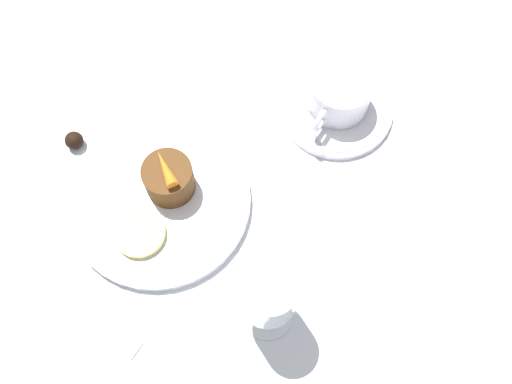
% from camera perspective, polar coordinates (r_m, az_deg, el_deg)
% --- Properties ---
extents(ground_plane, '(3.00, 3.00, 0.00)m').
position_cam_1_polar(ground_plane, '(0.78, -4.91, -1.08)').
color(ground_plane, white).
extents(dinner_plate, '(0.24, 0.24, 0.01)m').
position_cam_1_polar(dinner_plate, '(0.78, -9.17, -0.81)').
color(dinner_plate, white).
rests_on(dinner_plate, ground_plane).
extents(saucer, '(0.16, 0.16, 0.01)m').
position_cam_1_polar(saucer, '(0.84, 7.65, 7.94)').
color(saucer, white).
rests_on(saucer, ground_plane).
extents(coffee_cup, '(0.11, 0.08, 0.06)m').
position_cam_1_polar(coffee_cup, '(0.82, 7.97, 9.33)').
color(coffee_cup, white).
rests_on(coffee_cup, saucer).
extents(spoon, '(0.08, 0.08, 0.00)m').
position_cam_1_polar(spoon, '(0.81, 5.43, 5.85)').
color(spoon, silver).
rests_on(spoon, saucer).
extents(wine_glass, '(0.07, 0.07, 0.14)m').
position_cam_1_polar(wine_glass, '(0.65, 1.21, -9.83)').
color(wine_glass, silver).
rests_on(wine_glass, ground_plane).
extents(fork, '(0.02, 0.19, 0.01)m').
position_cam_1_polar(fork, '(0.76, -15.76, -11.39)').
color(fork, silver).
rests_on(fork, ground_plane).
extents(dessert_cake, '(0.06, 0.06, 0.05)m').
position_cam_1_polar(dessert_cake, '(0.76, -8.31, 1.27)').
color(dessert_cake, '#563314').
rests_on(dessert_cake, dinner_plate).
extents(carrot_garnish, '(0.04, 0.05, 0.02)m').
position_cam_1_polar(carrot_garnish, '(0.73, -8.64, 2.27)').
color(carrot_garnish, orange).
rests_on(carrot_garnish, dessert_cake).
extents(pineapple_slice, '(0.06, 0.06, 0.01)m').
position_cam_1_polar(pineapple_slice, '(0.76, -11.02, -3.88)').
color(pineapple_slice, '#EFE075').
rests_on(pineapple_slice, dinner_plate).
extents(chocolate_truffle, '(0.02, 0.02, 0.02)m').
position_cam_1_polar(chocolate_truffle, '(0.84, -16.93, 4.72)').
color(chocolate_truffle, black).
rests_on(chocolate_truffle, ground_plane).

